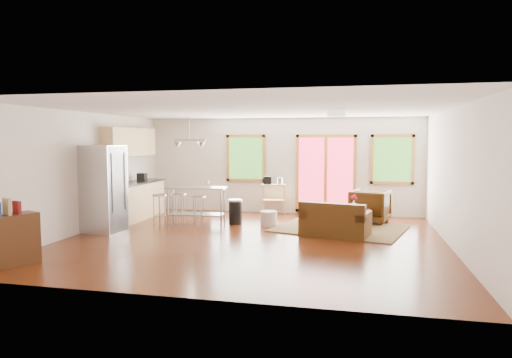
% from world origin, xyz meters
% --- Properties ---
extents(floor, '(7.50, 7.00, 0.02)m').
position_xyz_m(floor, '(0.00, 0.00, -0.01)').
color(floor, '#381507').
rests_on(floor, ground).
extents(ceiling, '(7.50, 7.00, 0.02)m').
position_xyz_m(ceiling, '(0.00, 0.00, 2.61)').
color(ceiling, silver).
rests_on(ceiling, ground).
extents(back_wall, '(7.50, 0.02, 2.60)m').
position_xyz_m(back_wall, '(0.00, 3.51, 1.30)').
color(back_wall, beige).
rests_on(back_wall, ground).
extents(left_wall, '(0.02, 7.00, 2.60)m').
position_xyz_m(left_wall, '(-3.76, 0.00, 1.30)').
color(left_wall, beige).
rests_on(left_wall, ground).
extents(right_wall, '(0.02, 7.00, 2.60)m').
position_xyz_m(right_wall, '(3.76, 0.00, 1.30)').
color(right_wall, beige).
rests_on(right_wall, ground).
extents(front_wall, '(7.50, 0.02, 2.60)m').
position_xyz_m(front_wall, '(0.00, -3.51, 1.30)').
color(front_wall, beige).
rests_on(front_wall, ground).
extents(window_left, '(1.10, 0.05, 1.30)m').
position_xyz_m(window_left, '(-1.00, 3.46, 1.50)').
color(window_left, '#2D5B1E').
rests_on(window_left, back_wall).
extents(french_doors, '(1.60, 0.05, 2.10)m').
position_xyz_m(french_doors, '(1.20, 3.46, 1.10)').
color(french_doors, '#BB273F').
rests_on(french_doors, back_wall).
extents(window_right, '(1.10, 0.05, 1.30)m').
position_xyz_m(window_right, '(2.90, 3.46, 1.50)').
color(window_right, '#2D5B1E').
rests_on(window_right, back_wall).
extents(rug, '(3.17, 2.74, 0.03)m').
position_xyz_m(rug, '(1.66, 1.48, 0.01)').
color(rug, '#456137').
rests_on(rug, floor).
extents(loveseat, '(1.50, 1.05, 0.73)m').
position_xyz_m(loveseat, '(1.59, 0.70, 0.29)').
color(loveseat, '#321D08').
rests_on(loveseat, floor).
extents(coffee_table, '(1.09, 0.70, 0.42)m').
position_xyz_m(coffee_table, '(1.69, 2.07, 0.36)').
color(coffee_table, '#381F0F').
rests_on(coffee_table, floor).
extents(armchair, '(1.04, 1.00, 0.88)m').
position_xyz_m(armchair, '(2.35, 2.50, 0.44)').
color(armchair, '#321D08').
rests_on(armchair, floor).
extents(ottoman, '(0.76, 0.76, 0.39)m').
position_xyz_m(ottoman, '(1.25, 2.28, 0.20)').
color(ottoman, '#321D08').
rests_on(ottoman, floor).
extents(pouf, '(0.51, 0.51, 0.34)m').
position_xyz_m(pouf, '(0.02, 1.55, 0.17)').
color(pouf, beige).
rests_on(pouf, floor).
extents(vase, '(0.24, 0.25, 0.34)m').
position_xyz_m(vase, '(1.96, 1.88, 0.52)').
color(vase, silver).
rests_on(vase, coffee_table).
extents(book, '(0.20, 0.03, 0.26)m').
position_xyz_m(book, '(2.13, 1.74, 0.53)').
color(book, maroon).
rests_on(book, coffee_table).
extents(cabinets, '(0.64, 2.24, 2.30)m').
position_xyz_m(cabinets, '(-3.49, 1.70, 0.93)').
color(cabinets, tan).
rests_on(cabinets, floor).
extents(refrigerator, '(0.83, 0.79, 1.89)m').
position_xyz_m(refrigerator, '(-3.34, 0.09, 0.94)').
color(refrigerator, '#B7BABC').
rests_on(refrigerator, floor).
extents(island, '(1.45, 0.71, 0.89)m').
position_xyz_m(island, '(-1.70, 1.40, 0.61)').
color(island, '#B7BABC').
rests_on(island, floor).
extents(cup, '(0.15, 0.13, 0.12)m').
position_xyz_m(cup, '(-1.45, 1.46, 1.01)').
color(cup, silver).
rests_on(cup, island).
extents(bar_stool_a, '(0.43, 0.43, 0.72)m').
position_xyz_m(bar_stool_a, '(-2.54, 1.16, 0.54)').
color(bar_stool_a, '#B7BABC').
rests_on(bar_stool_a, floor).
extents(bar_stool_b, '(0.39, 0.39, 0.74)m').
position_xyz_m(bar_stool_b, '(-2.09, 1.27, 0.55)').
color(bar_stool_b, '#B7BABC').
rests_on(bar_stool_b, floor).
extents(bar_stool_c, '(0.37, 0.37, 0.70)m').
position_xyz_m(bar_stool_c, '(-1.59, 1.23, 0.52)').
color(bar_stool_c, '#B7BABC').
rests_on(bar_stool_c, floor).
extents(trash_can, '(0.41, 0.41, 0.59)m').
position_xyz_m(trash_can, '(-0.79, 1.57, 0.30)').
color(trash_can, black).
rests_on(trash_can, floor).
extents(kitchen_cart, '(0.74, 0.55, 1.02)m').
position_xyz_m(kitchen_cart, '(-0.20, 3.28, 0.70)').
color(kitchen_cart, tan).
rests_on(kitchen_cart, floor).
extents(bookshelf, '(0.68, 0.99, 1.09)m').
position_xyz_m(bookshelf, '(-3.35, -2.75, 0.43)').
color(bookshelf, '#381F0F').
rests_on(bookshelf, floor).
extents(ceiling_flush, '(0.35, 0.35, 0.12)m').
position_xyz_m(ceiling_flush, '(1.60, 0.60, 2.53)').
color(ceiling_flush, white).
rests_on(ceiling_flush, ceiling).
extents(pendant_light, '(0.80, 0.18, 0.79)m').
position_xyz_m(pendant_light, '(-1.90, 1.50, 1.90)').
color(pendant_light, gray).
rests_on(pendant_light, ceiling).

